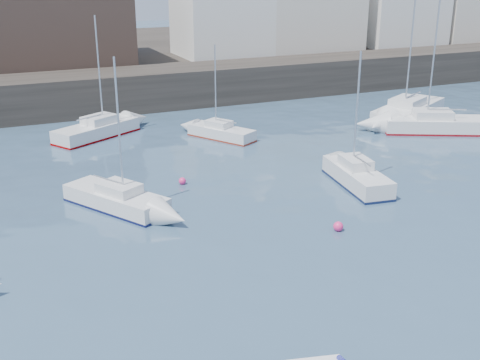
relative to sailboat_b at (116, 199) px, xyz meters
name	(u,v)px	position (x,y,z in m)	size (l,w,h in m)	color
water	(397,348)	(5.34, -14.57, -0.47)	(220.00, 220.00, 0.00)	#2D4760
quay_wall	(125,90)	(5.34, 20.43, 1.03)	(90.00, 5.00, 3.00)	#28231E
land_strip	(85,60)	(5.34, 38.43, 0.93)	(90.00, 32.00, 2.80)	#28231E
bldg_east_d	(221,5)	(16.34, 26.93, 6.89)	(11.14, 11.14, 8.95)	white
warehouse	(29,19)	(-0.66, 28.43, 6.15)	(16.40, 10.40, 7.60)	#3D2D26
sailboat_b	(116,199)	(0.00, 0.00, 0.00)	(4.41, 5.77, 7.25)	silver
sailboat_c	(357,176)	(12.32, -2.00, 0.06)	(2.38, 5.47, 6.96)	silver
sailboat_d	(436,124)	(23.42, 4.76, 0.09)	(7.55, 5.32, 9.28)	silver
sailboat_f	(221,132)	(9.14, 9.25, -0.04)	(3.71, 4.85, 6.16)	silver
sailboat_g	(408,110)	(24.25, 8.81, 0.11)	(8.34, 6.20, 10.25)	silver
sailboat_h	(97,130)	(1.60, 12.90, 0.05)	(6.32, 4.83, 7.95)	silver
buoy_mid	(338,231)	(8.34, -6.50, -0.47)	(0.44, 0.44, 0.44)	#FF2E7A
buoy_far	(182,184)	(3.93, 1.86, -0.47)	(0.39, 0.39, 0.39)	#FF2E7A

